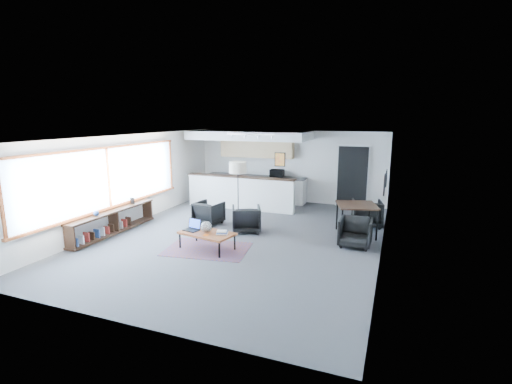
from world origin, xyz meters
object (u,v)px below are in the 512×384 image
(ceramic_pot, at_px, (206,227))
(armchair_left, at_px, (209,212))
(laptop, at_px, (193,227))
(dining_chair_far, at_px, (367,214))
(dining_table, at_px, (357,207))
(microwave, at_px, (277,173))
(armchair_right, at_px, (246,218))
(floor_lamp, at_px, (238,170))
(coffee_table, at_px, (207,234))
(dining_chair_near, at_px, (355,233))
(book_stack, at_px, (222,232))

(ceramic_pot, distance_m, armchair_left, 2.12)
(laptop, bearing_deg, dining_chair_far, 53.27)
(dining_table, bearing_deg, microwave, 137.07)
(armchair_right, bearing_deg, microwave, -109.58)
(armchair_left, height_order, floor_lamp, floor_lamp)
(coffee_table, bearing_deg, microwave, 100.95)
(dining_chair_far, bearing_deg, dining_chair_near, 74.84)
(armchair_left, bearing_deg, coffee_table, 124.92)
(ceramic_pot, height_order, armchair_left, armchair_left)
(coffee_table, relative_size, ceramic_pot, 5.25)
(coffee_table, height_order, dining_table, dining_table)
(coffee_table, distance_m, book_stack, 0.40)
(laptop, relative_size, floor_lamp, 0.23)
(dining_chair_far, bearing_deg, laptop, 29.43)
(dining_table, bearing_deg, dining_chair_near, -84.74)
(armchair_left, relative_size, dining_chair_near, 1.13)
(dining_chair_near, bearing_deg, laptop, -158.50)
(armchair_left, xyz_separation_m, microwave, (0.98, 3.44, 0.73))
(coffee_table, xyz_separation_m, dining_chair_near, (3.26, 1.47, -0.06))
(floor_lamp, bearing_deg, dining_chair_near, -17.17)
(book_stack, relative_size, armchair_right, 0.41)
(floor_lamp, bearing_deg, ceramic_pot, -83.20)
(armchair_right, bearing_deg, floor_lamp, -79.74)
(floor_lamp, bearing_deg, dining_table, -2.95)
(dining_chair_near, relative_size, dining_chair_far, 0.93)
(coffee_table, xyz_separation_m, floor_lamp, (-0.32, 2.58, 1.17))
(dining_chair_far, xyz_separation_m, microwave, (-3.35, 1.97, 0.74))
(book_stack, bearing_deg, coffee_table, -177.53)
(book_stack, bearing_deg, microwave, 93.99)
(coffee_table, relative_size, dining_chair_far, 1.98)
(coffee_table, relative_size, dining_chair_near, 2.13)
(laptop, bearing_deg, microwave, 97.55)
(coffee_table, height_order, dining_chair_far, dining_chair_far)
(coffee_table, relative_size, book_stack, 4.37)
(floor_lamp, relative_size, dining_chair_near, 2.73)
(microwave, bearing_deg, book_stack, -90.49)
(armchair_right, relative_size, floor_lamp, 0.44)
(floor_lamp, bearing_deg, armchair_right, -55.29)
(floor_lamp, bearing_deg, dining_chair_far, 11.94)
(book_stack, height_order, armchair_right, armchair_right)
(dining_table, bearing_deg, book_stack, -139.46)
(dining_chair_far, bearing_deg, armchair_right, 17.97)
(ceramic_pot, height_order, armchair_right, armchair_right)
(armchair_right, bearing_deg, dining_chair_near, 152.44)
(laptop, height_order, dining_table, dining_table)
(armchair_left, distance_m, microwave, 3.65)
(laptop, distance_m, ceramic_pot, 0.40)
(ceramic_pot, height_order, dining_chair_near, ceramic_pot)
(laptop, bearing_deg, dining_chair_near, 33.20)
(book_stack, relative_size, armchair_left, 0.43)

